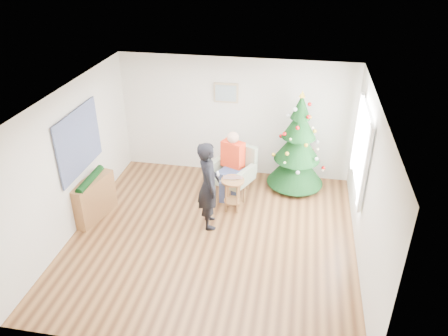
% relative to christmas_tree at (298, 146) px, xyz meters
% --- Properties ---
extents(floor, '(5.00, 5.00, 0.00)m').
position_rel_christmas_tree_xyz_m(floor, '(-1.37, -2.04, -0.96)').
color(floor, brown).
rests_on(floor, ground).
extents(ceiling, '(5.00, 5.00, 0.00)m').
position_rel_christmas_tree_xyz_m(ceiling, '(-1.37, -2.04, 1.64)').
color(ceiling, white).
rests_on(ceiling, wall_back).
extents(wall_back, '(5.00, 0.00, 5.00)m').
position_rel_christmas_tree_xyz_m(wall_back, '(-1.37, 0.46, 0.34)').
color(wall_back, silver).
rests_on(wall_back, floor).
extents(wall_front, '(5.00, 0.00, 5.00)m').
position_rel_christmas_tree_xyz_m(wall_front, '(-1.37, -4.54, 0.34)').
color(wall_front, silver).
rests_on(wall_front, floor).
extents(wall_left, '(0.00, 5.00, 5.00)m').
position_rel_christmas_tree_xyz_m(wall_left, '(-3.87, -2.04, 0.34)').
color(wall_left, silver).
rests_on(wall_left, floor).
extents(wall_right, '(0.00, 5.00, 5.00)m').
position_rel_christmas_tree_xyz_m(wall_right, '(1.13, -2.04, 0.34)').
color(wall_right, silver).
rests_on(wall_right, floor).
extents(window_panel, '(0.04, 1.30, 1.40)m').
position_rel_christmas_tree_xyz_m(window_panel, '(1.10, -1.04, 0.54)').
color(window_panel, white).
rests_on(window_panel, wall_right).
extents(curtains, '(0.05, 1.75, 1.50)m').
position_rel_christmas_tree_xyz_m(curtains, '(1.07, -1.04, 0.54)').
color(curtains, white).
rests_on(curtains, wall_right).
extents(christmas_tree, '(1.18, 1.18, 2.14)m').
position_rel_christmas_tree_xyz_m(christmas_tree, '(0.00, 0.00, 0.00)').
color(christmas_tree, '#3F2816').
rests_on(christmas_tree, floor).
extents(stool, '(0.45, 0.45, 0.67)m').
position_rel_christmas_tree_xyz_m(stool, '(-1.16, -1.10, -0.62)').
color(stool, brown).
rests_on(stool, floor).
extents(laptop, '(0.40, 0.30, 0.03)m').
position_rel_christmas_tree_xyz_m(laptop, '(-1.16, -1.10, -0.28)').
color(laptop, silver).
rests_on(laptop, stool).
extents(armchair, '(1.00, 0.98, 1.03)m').
position_rel_christmas_tree_xyz_m(armchair, '(-1.25, -0.49, -0.58)').
color(armchair, gray).
rests_on(armchair, floor).
extents(seated_person, '(0.58, 0.73, 1.35)m').
position_rel_christmas_tree_xyz_m(seated_person, '(-1.28, -0.54, -0.26)').
color(seated_person, navy).
rests_on(seated_person, armchair).
extents(standing_man, '(0.58, 0.71, 1.68)m').
position_rel_christmas_tree_xyz_m(standing_man, '(-1.51, -1.67, -0.12)').
color(standing_man, black).
rests_on(standing_man, floor).
extents(game_controller, '(0.08, 0.13, 0.04)m').
position_rel_christmas_tree_xyz_m(game_controller, '(-1.33, -1.70, 0.16)').
color(game_controller, white).
rests_on(game_controller, standing_man).
extents(console, '(0.50, 1.04, 0.80)m').
position_rel_christmas_tree_xyz_m(console, '(-3.70, -1.82, -0.56)').
color(console, brown).
rests_on(console, floor).
extents(garland, '(0.14, 0.90, 0.14)m').
position_rel_christmas_tree_xyz_m(garland, '(-3.70, -1.82, -0.14)').
color(garland, black).
rests_on(garland, console).
extents(tapestry, '(0.03, 1.50, 1.15)m').
position_rel_christmas_tree_xyz_m(tapestry, '(-3.83, -1.74, 0.59)').
color(tapestry, black).
rests_on(tapestry, wall_left).
extents(framed_picture, '(0.52, 0.05, 0.42)m').
position_rel_christmas_tree_xyz_m(framed_picture, '(-1.57, 0.42, 0.89)').
color(framed_picture, tan).
rests_on(framed_picture, wall_back).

